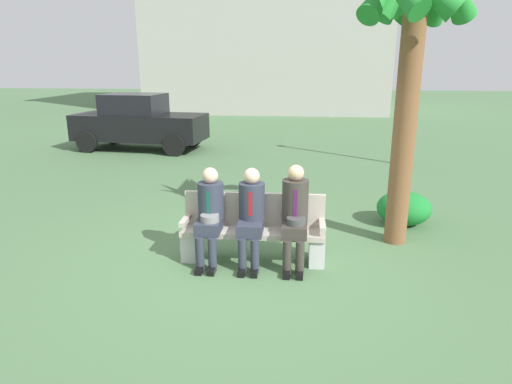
{
  "coord_description": "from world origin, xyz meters",
  "views": [
    {
      "loc": [
        0.71,
        -5.38,
        2.58
      ],
      "look_at": [
        0.1,
        0.57,
        0.85
      ],
      "focal_mm": 31.51,
      "sensor_mm": 36.0,
      "label": 1
    }
  ],
  "objects_px": {
    "palm_tree_tall": "(414,27)",
    "street_lamp": "(418,79)",
    "seated_man_right": "(295,212)",
    "building_backdrop": "(270,7)",
    "seated_man_middle": "(251,212)",
    "park_bench": "(253,230)",
    "parked_car_near": "(139,122)",
    "shrub_near_bench": "(404,208)",
    "seated_man_left": "(210,211)"
  },
  "relations": [
    {
      "from": "seated_man_right",
      "to": "shrub_near_bench",
      "type": "xyz_separation_m",
      "value": [
        1.77,
        1.75,
        -0.47
      ]
    },
    {
      "from": "palm_tree_tall",
      "to": "seated_man_right",
      "type": "bearing_deg",
      "value": -147.26
    },
    {
      "from": "seated_man_middle",
      "to": "palm_tree_tall",
      "type": "height_order",
      "value": "palm_tree_tall"
    },
    {
      "from": "seated_man_left",
      "to": "street_lamp",
      "type": "distance_m",
      "value": 7.6
    },
    {
      "from": "shrub_near_bench",
      "to": "seated_man_left",
      "type": "bearing_deg",
      "value": -148.61
    },
    {
      "from": "building_backdrop",
      "to": "seated_man_middle",
      "type": "bearing_deg",
      "value": -86.44
    },
    {
      "from": "seated_man_left",
      "to": "seated_man_middle",
      "type": "distance_m",
      "value": 0.54
    },
    {
      "from": "shrub_near_bench",
      "to": "palm_tree_tall",
      "type": "bearing_deg",
      "value": -109.48
    },
    {
      "from": "seated_man_left",
      "to": "seated_man_right",
      "type": "xyz_separation_m",
      "value": [
        1.11,
        0.01,
        0.03
      ]
    },
    {
      "from": "shrub_near_bench",
      "to": "seated_man_middle",
      "type": "bearing_deg",
      "value": -143.16
    },
    {
      "from": "palm_tree_tall",
      "to": "seated_man_left",
      "type": "bearing_deg",
      "value": -159.66
    },
    {
      "from": "park_bench",
      "to": "building_backdrop",
      "type": "height_order",
      "value": "building_backdrop"
    },
    {
      "from": "shrub_near_bench",
      "to": "building_backdrop",
      "type": "height_order",
      "value": "building_backdrop"
    },
    {
      "from": "palm_tree_tall",
      "to": "street_lamp",
      "type": "height_order",
      "value": "palm_tree_tall"
    },
    {
      "from": "shrub_near_bench",
      "to": "parked_car_near",
      "type": "relative_size",
      "value": 0.22
    },
    {
      "from": "seated_man_right",
      "to": "street_lamp",
      "type": "bearing_deg",
      "value": 65.45
    },
    {
      "from": "palm_tree_tall",
      "to": "building_backdrop",
      "type": "height_order",
      "value": "building_backdrop"
    },
    {
      "from": "seated_man_middle",
      "to": "seated_man_right",
      "type": "bearing_deg",
      "value": -0.04
    },
    {
      "from": "street_lamp",
      "to": "seated_man_middle",
      "type": "bearing_deg",
      "value": -118.67
    },
    {
      "from": "palm_tree_tall",
      "to": "building_backdrop",
      "type": "relative_size",
      "value": 0.32
    },
    {
      "from": "park_bench",
      "to": "parked_car_near",
      "type": "distance_m",
      "value": 8.77
    },
    {
      "from": "shrub_near_bench",
      "to": "seated_man_right",
      "type": "bearing_deg",
      "value": -135.31
    },
    {
      "from": "building_backdrop",
      "to": "park_bench",
      "type": "bearing_deg",
      "value": -86.37
    },
    {
      "from": "seated_man_left",
      "to": "seated_man_right",
      "type": "bearing_deg",
      "value": 0.33
    },
    {
      "from": "seated_man_left",
      "to": "building_backdrop",
      "type": "distance_m",
      "value": 22.04
    },
    {
      "from": "seated_man_middle",
      "to": "seated_man_right",
      "type": "height_order",
      "value": "seated_man_right"
    },
    {
      "from": "seated_man_right",
      "to": "palm_tree_tall",
      "type": "xyz_separation_m",
      "value": [
        1.49,
        0.96,
        2.28
      ]
    },
    {
      "from": "seated_man_left",
      "to": "seated_man_right",
      "type": "height_order",
      "value": "seated_man_right"
    },
    {
      "from": "seated_man_left",
      "to": "street_lamp",
      "type": "height_order",
      "value": "street_lamp"
    },
    {
      "from": "seated_man_left",
      "to": "shrub_near_bench",
      "type": "distance_m",
      "value": 3.4
    },
    {
      "from": "palm_tree_tall",
      "to": "shrub_near_bench",
      "type": "bearing_deg",
      "value": 70.52
    },
    {
      "from": "street_lamp",
      "to": "shrub_near_bench",
      "type": "bearing_deg",
      "value": -103.69
    },
    {
      "from": "shrub_near_bench",
      "to": "parked_car_near",
      "type": "xyz_separation_m",
      "value": [
        -6.63,
        6.01,
        0.56
      ]
    },
    {
      "from": "park_bench",
      "to": "shrub_near_bench",
      "type": "bearing_deg",
      "value": 34.97
    },
    {
      "from": "seated_man_left",
      "to": "building_backdrop",
      "type": "xyz_separation_m",
      "value": [
        -0.79,
        21.48,
        4.88
      ]
    },
    {
      "from": "park_bench",
      "to": "street_lamp",
      "type": "height_order",
      "value": "street_lamp"
    },
    {
      "from": "seated_man_right",
      "to": "street_lamp",
      "type": "height_order",
      "value": "street_lamp"
    },
    {
      "from": "seated_man_middle",
      "to": "street_lamp",
      "type": "height_order",
      "value": "street_lamp"
    },
    {
      "from": "shrub_near_bench",
      "to": "parked_car_near",
      "type": "height_order",
      "value": "parked_car_near"
    },
    {
      "from": "seated_man_middle",
      "to": "seated_man_right",
      "type": "distance_m",
      "value": 0.57
    },
    {
      "from": "seated_man_left",
      "to": "palm_tree_tall",
      "type": "distance_m",
      "value": 3.61
    },
    {
      "from": "seated_man_left",
      "to": "parked_car_near",
      "type": "distance_m",
      "value": 8.62
    },
    {
      "from": "palm_tree_tall",
      "to": "parked_car_near",
      "type": "bearing_deg",
      "value": 133.05
    },
    {
      "from": "palm_tree_tall",
      "to": "street_lamp",
      "type": "bearing_deg",
      "value": 75.43
    },
    {
      "from": "palm_tree_tall",
      "to": "shrub_near_bench",
      "type": "relative_size",
      "value": 4.83
    },
    {
      "from": "seated_man_left",
      "to": "street_lamp",
      "type": "xyz_separation_m",
      "value": [
        3.98,
        6.3,
        1.48
      ]
    },
    {
      "from": "street_lamp",
      "to": "seated_man_left",
      "type": "bearing_deg",
      "value": -122.31
    },
    {
      "from": "seated_man_right",
      "to": "building_backdrop",
      "type": "bearing_deg",
      "value": 95.06
    },
    {
      "from": "street_lamp",
      "to": "building_backdrop",
      "type": "bearing_deg",
      "value": 107.47
    },
    {
      "from": "seated_man_left",
      "to": "shrub_near_bench",
      "type": "xyz_separation_m",
      "value": [
        2.88,
        1.76,
        -0.43
      ]
    }
  ]
}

